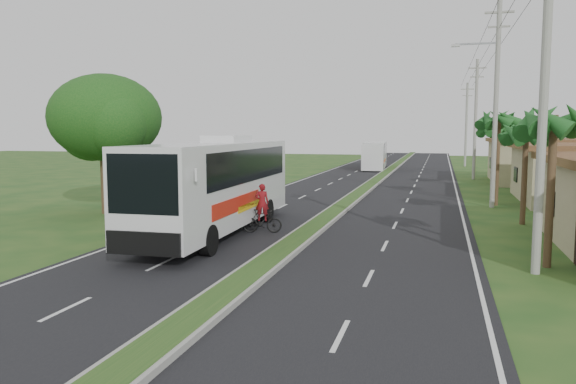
# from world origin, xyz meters

# --- Properties ---
(ground) EXTENTS (180.00, 180.00, 0.00)m
(ground) POSITION_xyz_m (0.00, 0.00, 0.00)
(ground) COLOR #1E461A
(ground) RESTS_ON ground
(road_asphalt) EXTENTS (14.00, 160.00, 0.02)m
(road_asphalt) POSITION_xyz_m (0.00, 20.00, 0.01)
(road_asphalt) COLOR black
(road_asphalt) RESTS_ON ground
(median_strip) EXTENTS (1.20, 160.00, 0.18)m
(median_strip) POSITION_xyz_m (0.00, 20.00, 0.10)
(median_strip) COLOR gray
(median_strip) RESTS_ON ground
(lane_edge_left) EXTENTS (0.12, 160.00, 0.01)m
(lane_edge_left) POSITION_xyz_m (-6.70, 20.00, 0.00)
(lane_edge_left) COLOR silver
(lane_edge_left) RESTS_ON ground
(lane_edge_right) EXTENTS (0.12, 160.00, 0.01)m
(lane_edge_right) POSITION_xyz_m (6.70, 20.00, 0.00)
(lane_edge_right) COLOR silver
(lane_edge_right) RESTS_ON ground
(shop_far) EXTENTS (8.60, 11.60, 3.82)m
(shop_far) POSITION_xyz_m (14.00, 36.00, 1.93)
(shop_far) COLOR tan
(shop_far) RESTS_ON ground
(palm_verge_a) EXTENTS (2.40, 2.40, 5.45)m
(palm_verge_a) POSITION_xyz_m (9.00, 3.00, 4.74)
(palm_verge_a) COLOR #473321
(palm_verge_a) RESTS_ON ground
(palm_verge_b) EXTENTS (2.40, 2.40, 5.05)m
(palm_verge_b) POSITION_xyz_m (9.40, 12.00, 4.36)
(palm_verge_b) COLOR #473321
(palm_verge_b) RESTS_ON ground
(palm_verge_c) EXTENTS (2.40, 2.40, 5.85)m
(palm_verge_c) POSITION_xyz_m (8.80, 19.00, 5.12)
(palm_verge_c) COLOR #473321
(palm_verge_c) RESTS_ON ground
(palm_verge_d) EXTENTS (2.40, 2.40, 5.25)m
(palm_verge_d) POSITION_xyz_m (9.30, 28.00, 4.55)
(palm_verge_d) COLOR #473321
(palm_verge_d) RESTS_ON ground
(shade_tree) EXTENTS (6.30, 6.00, 7.54)m
(shade_tree) POSITION_xyz_m (-12.11, 10.02, 5.03)
(shade_tree) COLOR #473321
(shade_tree) RESTS_ON ground
(utility_pole_a) EXTENTS (1.60, 0.28, 11.00)m
(utility_pole_a) POSITION_xyz_m (8.50, 2.00, 5.67)
(utility_pole_a) COLOR gray
(utility_pole_a) RESTS_ON ground
(utility_pole_b) EXTENTS (3.20, 0.28, 12.00)m
(utility_pole_b) POSITION_xyz_m (8.47, 18.00, 6.26)
(utility_pole_b) COLOR gray
(utility_pole_b) RESTS_ON ground
(utility_pole_c) EXTENTS (1.60, 0.28, 11.00)m
(utility_pole_c) POSITION_xyz_m (8.50, 38.00, 5.67)
(utility_pole_c) COLOR gray
(utility_pole_c) RESTS_ON ground
(utility_pole_d) EXTENTS (1.60, 0.28, 10.50)m
(utility_pole_d) POSITION_xyz_m (8.50, 58.00, 5.42)
(utility_pole_d) COLOR gray
(utility_pole_d) RESTS_ON ground
(coach_bus_main) EXTENTS (3.12, 13.34, 4.29)m
(coach_bus_main) POSITION_xyz_m (-3.82, 5.83, 2.36)
(coach_bus_main) COLOR silver
(coach_bus_main) RESTS_ON ground
(coach_bus_far) EXTENTS (3.04, 11.07, 3.19)m
(coach_bus_far) POSITION_xyz_m (-2.01, 49.87, 1.81)
(coach_bus_far) COLOR white
(coach_bus_far) RESTS_ON ground
(motorcyclist) EXTENTS (1.80, 0.87, 2.19)m
(motorcyclist) POSITION_xyz_m (-2.00, 6.45, 0.78)
(motorcyclist) COLOR black
(motorcyclist) RESTS_ON ground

